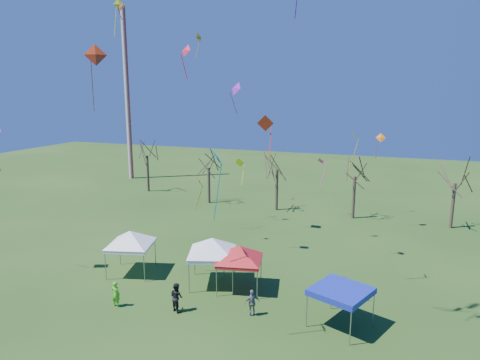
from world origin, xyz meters
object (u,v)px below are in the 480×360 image
object	(u,v)px
tree_4	(457,167)
tent_white_west	(130,234)
tent_white_mid	(212,241)
tent_red	(240,249)
tree_0	(146,143)
person_green	(116,294)
tree_2	(277,154)
tree_3	(356,161)
tent_blue	(341,292)
tree_1	(208,155)
person_dark	(177,297)
person_grey	(252,303)
radio_mast	(127,95)

from	to	relation	value
tree_4	tent_white_west	size ratio (longest dim) A/B	1.94
tent_white_mid	tent_red	world-z (taller)	tent_white_mid
tree_0	tree_4	bearing A→B (deg)	-5.34
person_green	tree_0	bearing A→B (deg)	-56.29
tent_red	tree_2	bearing A→B (deg)	98.21
tree_3	person_green	world-z (taller)	tree_3
tree_3	tree_4	size ratio (longest dim) A/B	1.00
tent_white_mid	tent_blue	xyz separation A→B (m)	(8.97, -2.53, -1.01)
tree_1	person_dark	distance (m)	26.17
person_dark	tree_4	bearing A→B (deg)	-100.57
tent_white_west	tree_3	bearing A→B (deg)	54.88
tree_2	tent_blue	bearing A→B (deg)	-66.21
tree_3	person_grey	xyz separation A→B (m)	(-3.64, -22.52, -5.27)
tree_4	person_dark	distance (m)	29.75
tree_1	tent_white_west	world-z (taller)	tree_1
tree_2	person_dark	bearing A→B (deg)	-89.30
tree_3	person_grey	distance (m)	23.41
radio_mast	tent_white_west	world-z (taller)	radio_mast
tree_4	tree_0	bearing A→B (deg)	174.66
tree_3	person_grey	world-z (taller)	tree_3
radio_mast	tree_2	world-z (taller)	radio_mast
tree_0	tent_red	xyz separation A→B (m)	(21.34, -22.83, -3.63)
tree_4	tent_white_west	xyz separation A→B (m)	(-23.22, -19.72, -3.06)
radio_mast	person_dark	distance (m)	43.96
tree_2	tent_white_west	size ratio (longest dim) A/B	2.01
tree_3	person_dark	bearing A→B (deg)	-108.96
tree_2	tree_0	bearing A→B (deg)	170.76
person_grey	tree_3	bearing A→B (deg)	-137.22
tree_3	tree_4	world-z (taller)	tree_3
tree_4	tent_white_west	distance (m)	30.61
tent_blue	tent_white_west	bearing A→B (deg)	171.93
person_green	tent_white_mid	bearing A→B (deg)	-125.63
tree_2	tent_red	world-z (taller)	tree_2
tree_0	tent_white_mid	size ratio (longest dim) A/B	2.04
tree_2	tree_4	bearing A→B (deg)	-1.22
radio_mast	person_green	bearing A→B (deg)	-57.20
radio_mast	tree_1	distance (m)	20.72
tree_2	person_dark	distance (m)	24.53
tree_1	tree_2	size ratio (longest dim) A/B	0.92
tree_4	tent_red	size ratio (longest dim) A/B	2.01
tent_white_mid	tent_blue	size ratio (longest dim) A/B	1.10
tree_2	tent_white_mid	bearing A→B (deg)	-87.56
radio_mast	tent_white_mid	distance (m)	40.63
tent_white_mid	person_dark	distance (m)	4.77
tree_0	tent_red	bearing A→B (deg)	-46.93
radio_mast	tree_4	size ratio (longest dim) A/B	3.17
tree_0	tree_4	distance (m)	36.36
tent_white_mid	person_grey	distance (m)	5.51
tree_1	person_green	world-z (taller)	tree_1
tent_white_west	tree_4	bearing A→B (deg)	40.34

